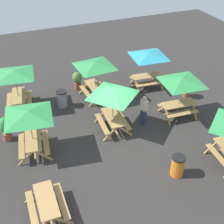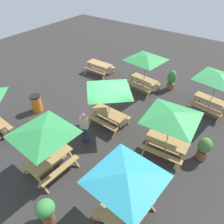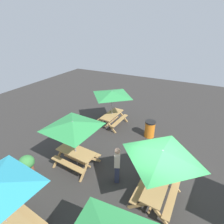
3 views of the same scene
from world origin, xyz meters
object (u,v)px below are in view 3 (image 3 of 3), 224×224
Objects in this scene: picnic_table_2 at (112,96)px; picnic_table_5 at (162,158)px; person_standing at (117,164)px; picnic_table_7 at (73,128)px; trash_bin_orange at (150,129)px; trash_bin_blue at (83,126)px; potted_plant_0 at (27,164)px.

picnic_table_2 is 1.00× the size of picnic_table_5.
person_standing is (3.99, 2.28, -1.10)m from picnic_table_2.
picnic_table_7 is (-0.16, -3.70, 0.00)m from picnic_table_5.
trash_bin_orange is 3.89m from trash_bin_blue.
picnic_table_5 is 4.42m from trash_bin_orange.
picnic_table_2 is 0.83× the size of picnic_table_7.
picnic_table_7 is (3.98, 0.22, 0.00)m from picnic_table_2.
picnic_table_2 is 5.70m from picnic_table_5.
picnic_table_7 is at bearing 29.25° from trash_bin_blue.
trash_bin_blue is 0.59× the size of person_standing.
potted_plant_0 is at bearing -73.57° from picnic_table_5.
person_standing is at bearing 3.54° from picnic_table_7.
picnic_table_2 reaches higher than trash_bin_blue.
picnic_table_7 is at bearing -31.53° from trash_bin_orange.
picnic_table_7 is at bearing -89.81° from picnic_table_5.
picnic_table_2 is 1.40× the size of person_standing.
picnic_table_7 is at bearing 7.25° from picnic_table_2.
picnic_table_2 reaches higher than person_standing.
picnic_table_5 reaches higher than person_standing.
picnic_table_2 is 2.49m from trash_bin_blue.
picnic_table_5 is at bearing 47.46° from picnic_table_2.
person_standing is (2.30, 3.34, 0.39)m from trash_bin_blue.
picnic_table_5 is (4.14, 3.92, 0.00)m from picnic_table_2.
trash_bin_blue reaches higher than potted_plant_0.
potted_plant_0 is at bearing -90.47° from person_standing.
picnic_table_5 reaches higher than trash_bin_orange.
picnic_table_2 and picnic_table_7 have the same top height.
picnic_table_5 and picnic_table_7 have the same top height.
picnic_table_2 reaches higher than potted_plant_0.
picnic_table_2 and picnic_table_5 have the same top height.
person_standing is (-1.42, 3.52, 0.32)m from potted_plant_0.
trash_bin_orange is 1.00× the size of trash_bin_blue.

